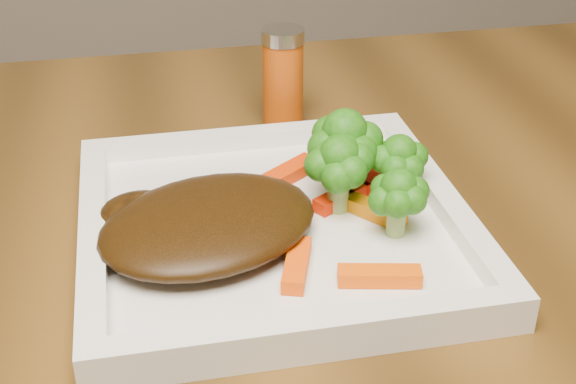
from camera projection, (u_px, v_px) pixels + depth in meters
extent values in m
cube|color=white|center=(274.00, 231.00, 0.57)|extent=(0.27, 0.27, 0.01)
ellipsoid|color=#341F07|center=(209.00, 223.00, 0.54)|extent=(0.19, 0.17, 0.03)
cube|color=#FF5704|center=(379.00, 276.00, 0.51)|extent=(0.05, 0.03, 0.01)
cube|color=#FC4A04|center=(297.00, 265.00, 0.52)|extent=(0.03, 0.05, 0.01)
cube|color=red|center=(386.00, 173.00, 0.62)|extent=(0.06, 0.05, 0.01)
cube|color=red|center=(287.00, 174.00, 0.62)|extent=(0.06, 0.05, 0.01)
cube|color=orange|center=(373.00, 210.00, 0.58)|extent=(0.04, 0.05, 0.01)
cube|color=red|center=(342.00, 197.00, 0.59)|extent=(0.05, 0.04, 0.01)
cylinder|color=#BA470A|center=(283.00, 79.00, 0.72)|extent=(0.04, 0.04, 0.09)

